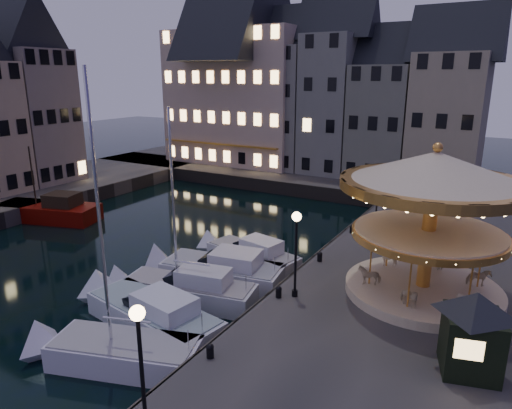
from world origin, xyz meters
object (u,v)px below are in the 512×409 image
Objects in this scene: ticket_kiosk at (475,319)px; bollard_b at (279,291)px; streetlamp_b at (296,242)px; bollard_d at (352,229)px; motorboat_d at (216,270)px; bollard_a at (210,350)px; bollard_c at (320,256)px; motorboat_b at (148,313)px; motorboat_c at (182,289)px; streetlamp_c at (378,184)px; carousel at (433,197)px; streetlamp_a at (140,353)px; motorboat_e at (248,255)px; red_fishing_boat at (50,212)px; motorboat_a at (113,352)px.

bollard_b is at bearing 169.50° from ticket_kiosk.
ticket_kiosk is at bearing -14.80° from streetlamp_b.
motorboat_d is at bearing -122.08° from bollard_d.
bollard_a and bollard_b have the same top height.
bollard_c is 0.07× the size of motorboat_b.
motorboat_c is (-5.30, -0.63, -0.93)m from bollard_b.
motorboat_c reaches higher than bollard_d.
motorboat_b is (-5.15, -3.35, -0.96)m from bollard_b.
carousel is at bearing -63.06° from streetlamp_c.
streetlamp_c reaches higher than motorboat_d.
motorboat_c reaches higher than carousel.
motorboat_e is (-5.40, 14.59, -3.38)m from streetlamp_a.
motorboat_d is at bearing -116.16° from streetlamp_c.
red_fishing_boat is (-23.41, -5.69, -0.89)m from bollard_d.
carousel is (10.95, 1.55, 5.45)m from motorboat_d.
streetlamp_c is 21.18m from motorboat_a.
carousel is 2.40× the size of ticket_kiosk.
red_fishing_boat reaches higher than bollard_b.
motorboat_e is at bearing -121.22° from streetlamp_c.
motorboat_c reaches higher than motorboat_b.
streetlamp_b is at bearing 39.81° from bollard_b.
motorboat_b is (-0.84, 2.96, 0.11)m from motorboat_a.
bollard_d is at bearing 69.62° from motorboat_b.
motorboat_c reaches higher than red_fishing_boat.
carousel reaches higher than streetlamp_a.
bollard_c is 5.93m from motorboat_d.
bollard_d is 0.08× the size of motorboat_e.
motorboat_c reaches higher than motorboat_e.
bollard_a is 25.60m from red_fishing_boat.
streetlamp_b is at bearing -86.57° from bollard_d.
carousel is at bearing -11.70° from bollard_c.
streetlamp_b reaches higher than motorboat_b.
bollard_c is at bearing 58.37° from motorboat_b.
bollard_b is 23.92m from red_fishing_boat.
ticket_kiosk is (13.49, 1.81, 2.72)m from motorboat_b.
motorboat_c is (-5.90, 8.87, -3.34)m from streetlamp_a.
streetlamp_b is 0.39× the size of motorboat_c.
motorboat_d is 12.33m from carousel.
bollard_d is 12.37m from motorboat_c.
motorboat_c is 1.28× the size of carousel.
streetlamp_b is 0.52× the size of motorboat_d.
motorboat_a is 1.47× the size of motorboat_d.
motorboat_b is at bearing 157.37° from bollard_a.
bollard_b is 6.22m from motorboat_b.
carousel is (5.18, 3.30, 2.07)m from streetlamp_b.
motorboat_b is 2.73m from motorboat_c.
streetlamp_c is at bearing 86.19° from bollard_c.
motorboat_c is 2.89m from motorboat_d.
motorboat_e is at bearing 178.96° from bollard_c.
bollard_d is 24.11m from red_fishing_boat.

